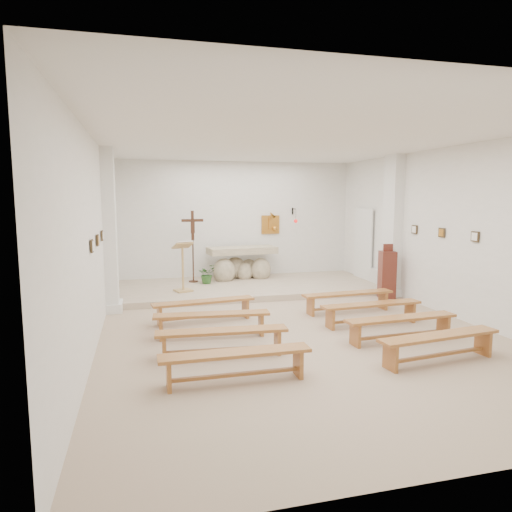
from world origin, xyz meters
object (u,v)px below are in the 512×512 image
object	(u,v)px
bench_right_third	(401,323)
bench_left_fourth	(236,359)
donation_pedestal	(387,274)
altar	(241,265)
crucifix_stand	(193,241)
lectern	(183,266)
bench_left_front	(204,306)
bench_left_second	(212,319)
bench_right_front	(348,297)
bench_right_fourth	(439,341)
bench_left_third	(222,336)
bench_right_second	(371,309)

from	to	relation	value
bench_right_third	bench_left_fourth	bearing A→B (deg)	-164.83
donation_pedestal	bench_left_fourth	xyz separation A→B (m)	(-4.66, -4.17, -0.27)
altar	crucifix_stand	bearing A→B (deg)	-178.36
lectern	bench_left_front	xyz separation A→B (m)	(0.19, -2.34, -0.45)
donation_pedestal	bench_left_second	xyz separation A→B (m)	(-4.66, -2.09, -0.27)
bench_left_second	bench_right_third	bearing A→B (deg)	-13.37
crucifix_stand	bench_left_front	xyz separation A→B (m)	(-0.19, -3.56, -0.96)
lectern	bench_left_second	distance (m)	3.41
bench_right_front	bench_right_third	bearing A→B (deg)	-93.94
donation_pedestal	bench_right_fourth	world-z (taller)	donation_pedestal
bench_right_third	donation_pedestal	bearing A→B (deg)	60.55
bench_left_third	bench_left_front	bearing A→B (deg)	93.88
bench_left_front	bench_left_second	bearing A→B (deg)	-97.71
crucifix_stand	bench_right_third	distance (m)	6.42
bench_left_third	bench_right_fourth	bearing A→B (deg)	-14.56
donation_pedestal	bench_right_second	bearing A→B (deg)	-115.28
bench_right_fourth	altar	bearing A→B (deg)	95.53
lectern	bench_right_third	bearing A→B (deg)	-72.25
bench_right_third	crucifix_stand	bearing A→B (deg)	114.12
altar	bench_right_front	world-z (taller)	altar
altar	bench_left_fourth	size ratio (longest dim) A/B	0.98
bench_left_fourth	bench_left_front	bearing A→B (deg)	89.78
bench_right_front	bench_right_second	world-z (taller)	same
bench_right_second	bench_left_third	size ratio (longest dim) A/B	1.00
bench_right_second	bench_right_front	bearing A→B (deg)	86.66
bench_left_third	crucifix_stand	bearing A→B (deg)	91.91
lectern	bench_left_third	size ratio (longest dim) A/B	0.62
bench_left_third	bench_right_third	world-z (taller)	same
bench_right_fourth	bench_right_second	bearing A→B (deg)	82.93
bench_right_second	bench_right_fourth	world-z (taller)	same
lectern	bench_left_second	xyz separation A→B (m)	(0.19, -3.38, -0.45)
altar	bench_right_third	world-z (taller)	altar
bench_right_third	altar	bearing A→B (deg)	101.49
bench_left_second	bench_right_second	bearing A→B (deg)	5.07
bench_left_third	bench_right_third	size ratio (longest dim) A/B	1.00
bench_left_front	bench_right_fourth	xyz separation A→B (m)	(3.12, -3.12, 0.00)
bench_right_front	bench_left_second	size ratio (longest dim) A/B	1.00
altar	lectern	bearing A→B (deg)	-147.40
bench_left_third	bench_left_fourth	world-z (taller)	same
bench_left_second	bench_right_front	bearing A→B (deg)	23.51
bench_left_third	bench_right_front	bearing A→B (deg)	37.58
bench_right_front	bench_right_fourth	size ratio (longest dim) A/B	1.00
bench_left_front	bench_right_second	bearing A→B (deg)	-26.14
altar	bench_right_front	distance (m)	4.05
bench_left_second	bench_left_front	bearing A→B (deg)	95.07
bench_right_front	bench_right_second	xyz separation A→B (m)	(0.00, -1.04, 0.00)
bench_left_fourth	bench_left_second	bearing A→B (deg)	89.78
bench_right_front	bench_left_third	world-z (taller)	same
bench_left_front	bench_left_fourth	world-z (taller)	same
altar	bench_right_front	xyz separation A→B (m)	(1.53, -3.74, -0.21)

